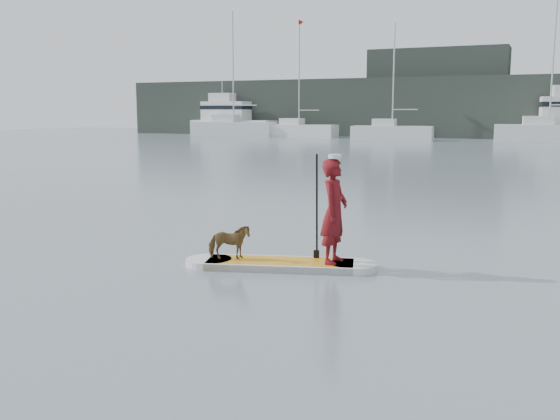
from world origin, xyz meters
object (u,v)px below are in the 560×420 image
at_px(sailboat_d, 548,131).
at_px(motor_yacht_b, 230,120).
at_px(sailboat_a, 233,128).
at_px(paddler, 334,211).
at_px(dog, 229,242).
at_px(paddleboard, 280,264).
at_px(sailboat_c, 391,132).
at_px(sailboat_b, 298,129).

distance_m(sailboat_d, motor_yacht_b, 32.33).
bearing_deg(sailboat_a, motor_yacht_b, 118.43).
bearing_deg(paddler, dog, 106.30).
relative_size(dog, sailboat_a, 0.06).
bearing_deg(paddler, sailboat_a, 29.76).
bearing_deg(paddleboard, sailboat_a, 102.56).
bearing_deg(paddler, sailboat_d, -3.02).
relative_size(dog, sailboat_d, 0.05).
height_order(paddler, sailboat_c, sailboat_c).
xyz_separation_m(paddleboard, sailboat_a, (-27.10, 49.43, 0.84)).
distance_m(sailboat_a, sailboat_c, 17.83).
height_order(paddleboard, sailboat_b, sailboat_b).
distance_m(sailboat_b, motor_yacht_b, 8.99).
bearing_deg(sailboat_c, sailboat_a, 166.52).
bearing_deg(motor_yacht_b, paddleboard, -61.90).
height_order(sailboat_c, sailboat_d, sailboat_d).
bearing_deg(sailboat_d, sailboat_c, -174.03).
distance_m(paddleboard, sailboat_d, 49.66).
xyz_separation_m(paddler, sailboat_c, (-10.35, 46.58, -0.23)).
relative_size(paddler, sailboat_b, 0.15).
relative_size(dog, sailboat_b, 0.06).
xyz_separation_m(paddleboard, paddler, (0.88, 0.25, 0.94)).
height_order(sailboat_c, motor_yacht_b, sailboat_c).
bearing_deg(sailboat_b, sailboat_c, -15.69).
xyz_separation_m(sailboat_b, motor_yacht_b, (-8.77, 1.73, 0.90)).
relative_size(dog, sailboat_c, 0.07).
bearing_deg(paddleboard, paddler, 0.00).
height_order(paddler, sailboat_a, sailboat_a).
relative_size(sailboat_a, sailboat_c, 1.24).
relative_size(sailboat_d, motor_yacht_b, 1.42).
relative_size(sailboat_b, sailboat_c, 1.12).
distance_m(dog, sailboat_a, 56.19).
bearing_deg(sailboat_d, paddler, -98.80).
height_order(sailboat_a, motor_yacht_b, sailboat_a).
distance_m(paddler, dog, 1.89).
bearing_deg(paddler, paddleboard, 106.30).
bearing_deg(sailboat_b, paddleboard, -67.07).
bearing_deg(dog, paddler, -101.75).
height_order(sailboat_b, sailboat_c, sailboat_b).
height_order(paddleboard, sailboat_d, sailboat_d).
xyz_separation_m(sailboat_a, sailboat_c, (17.64, -2.59, -0.13)).
distance_m(paddleboard, paddler, 1.31).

